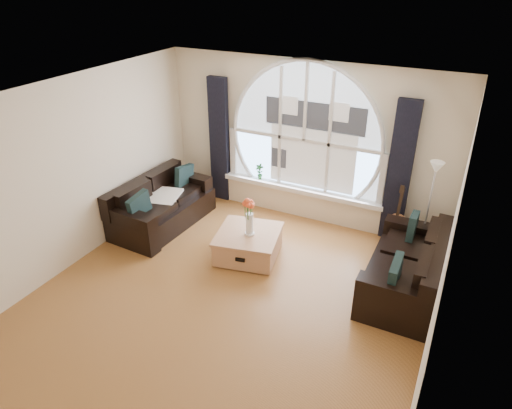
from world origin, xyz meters
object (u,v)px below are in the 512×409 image
vase_flowers (249,211)px  guitar (399,213)px  floor_lamp (427,213)px  potted_plant (260,172)px  coffee_chest (248,243)px  sofa_right (405,265)px  sofa_left (162,203)px

vase_flowers → guitar: (1.91, 1.42, -0.27)m
floor_lamp → potted_plant: (-2.93, 0.46, -0.11)m
coffee_chest → floor_lamp: size_ratio=0.58×
sofa_right → potted_plant: size_ratio=6.40×
floor_lamp → sofa_right: bearing=-96.2°
floor_lamp → guitar: floor_lamp is taller
sofa_left → guitar: size_ratio=1.73×
sofa_right → floor_lamp: (0.09, 0.86, 0.40)m
coffee_chest → guitar: (1.94, 1.40, 0.30)m
sofa_left → vase_flowers: (1.78, -0.23, 0.40)m
vase_flowers → potted_plant: bearing=110.9°
vase_flowers → floor_lamp: bearing=25.3°
floor_lamp → guitar: (-0.43, 0.32, -0.27)m
sofa_right → vase_flowers: vase_flowers is taller
potted_plant → floor_lamp: bearing=-9.0°
vase_flowers → potted_plant: 1.68m
guitar → potted_plant: guitar is taller
sofa_right → vase_flowers: (-2.24, -0.24, 0.40)m
sofa_right → guitar: bearing=105.7°
sofa_left → guitar: bearing=21.1°
vase_flowers → potted_plant: size_ratio=2.45×
vase_flowers → guitar: size_ratio=0.66×
sofa_right → coffee_chest: bearing=-174.7°
potted_plant → guitar: bearing=-3.3°
sofa_right → vase_flowers: 2.29m
vase_flowers → floor_lamp: floor_lamp is taller
floor_lamp → potted_plant: floor_lamp is taller
vase_flowers → sofa_left: bearing=172.6°
sofa_right → coffee_chest: 2.29m
floor_lamp → guitar: 0.60m
guitar → coffee_chest: bearing=-137.8°
sofa_right → potted_plant: (-2.84, 1.33, 0.29)m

